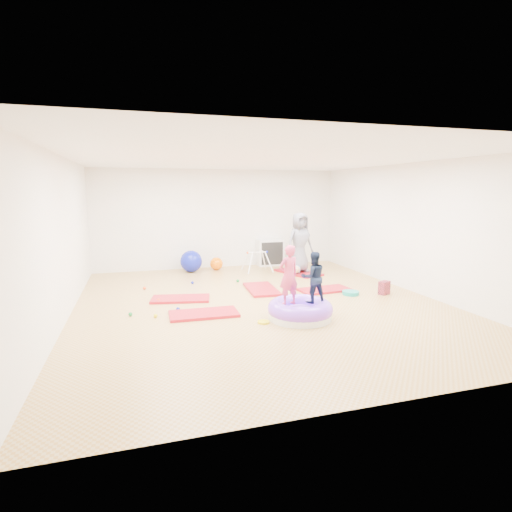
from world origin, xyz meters
name	(u,v)px	position (x,y,z in m)	size (l,w,h in m)	color
room	(260,233)	(0.00, 0.00, 1.40)	(7.01, 8.01, 2.81)	tan
gym_mat_front_left	(204,314)	(-1.20, -0.45, 0.03)	(1.21, 0.61, 0.05)	#AB2111
gym_mat_mid_left	(181,299)	(-1.49, 0.69, 0.02)	(1.16, 0.58, 0.05)	#AB2111
gym_mat_center_back	(262,289)	(0.33, 0.98, 0.03)	(1.24, 0.62, 0.05)	#AB2111
gym_mat_right	(325,290)	(1.67, 0.53, 0.02)	(1.14, 0.57, 0.05)	#AB2111
gym_mat_rear_right	(298,272)	(1.84, 2.46, 0.03)	(1.29, 0.64, 0.05)	#AB2111
inflatable_cushion	(300,311)	(0.38, -1.12, 0.14)	(1.13, 1.13, 0.36)	white
child_pink	(289,272)	(0.14, -1.15, 0.84)	(0.38, 0.25, 1.03)	#DE406F
child_navy	(313,275)	(0.60, -1.15, 0.78)	(0.44, 0.34, 0.90)	#121D36
adult_caregiver	(300,242)	(1.85, 2.44, 0.84)	(0.77, 0.50, 1.58)	slate
infant	(294,269)	(1.63, 2.24, 0.17)	(0.38, 0.39, 0.23)	#A3D5F9
ball_pit_balls	(187,300)	(-1.37, 0.54, 0.04)	(2.82, 3.60, 0.07)	#F34A16
exercise_ball_blue	(191,261)	(-0.90, 3.47, 0.30)	(0.59, 0.59, 0.59)	#0F18A7
exercise_ball_orange	(216,264)	(-0.18, 3.56, 0.18)	(0.36, 0.36, 0.36)	#F86B00
infant_play_gym	(257,258)	(0.83, 2.95, 0.38)	(0.73, 0.70, 0.56)	white
cube_shelf	(270,253)	(1.49, 3.79, 0.38)	(0.77, 0.38, 0.77)	white
balance_disc	(351,293)	(2.05, 0.06, 0.04)	(0.35, 0.35, 0.08)	#11978D
backpack	(384,288)	(2.75, -0.11, 0.14)	(0.25, 0.15, 0.29)	#C12B48
yellow_toy	(263,322)	(-0.31, -1.16, 0.02)	(0.21, 0.21, 0.03)	#E5D503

